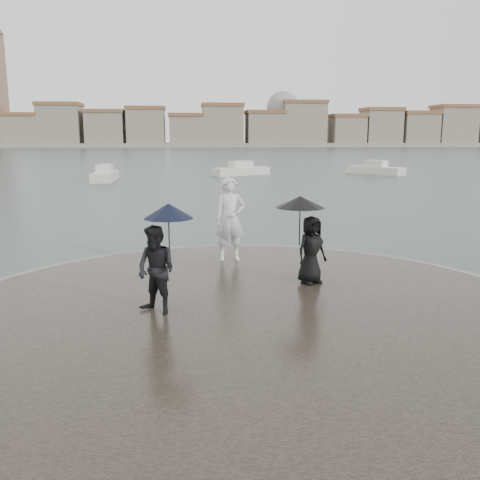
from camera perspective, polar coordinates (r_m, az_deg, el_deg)
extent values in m
plane|color=#2B3835|center=(7.26, 4.21, -18.85)|extent=(400.00, 400.00, 0.00)
cylinder|color=gray|center=(10.35, 0.77, -8.42)|extent=(12.50, 12.50, 0.32)
cylinder|color=#2D261E|center=(10.34, 0.77, -8.31)|extent=(11.90, 11.90, 0.36)
imported|color=silver|center=(14.03, -1.06, 2.24)|extent=(0.81, 0.54, 2.19)
imported|color=black|center=(9.98, -8.94, -3.16)|extent=(1.01, 0.99, 1.64)
cylinder|color=black|center=(9.95, -7.56, -0.05)|extent=(0.02, 0.02, 0.90)
cone|color=black|center=(9.86, -7.64, 3.09)|extent=(0.94, 0.94, 0.28)
imported|color=black|center=(11.97, 7.60, -1.05)|extent=(0.88, 0.77, 1.51)
cylinder|color=black|center=(11.91, 6.38, 1.58)|extent=(0.02, 0.02, 0.90)
cone|color=black|center=(11.83, 6.44, 4.06)|extent=(1.11, 1.11, 0.26)
cube|color=gray|center=(169.21, -5.73, 10.06)|extent=(260.00, 20.00, 1.20)
cube|color=gray|center=(172.66, -22.17, 10.62)|extent=(10.00, 10.00, 9.00)
cube|color=brown|center=(172.75, -22.30, 12.28)|extent=(10.60, 10.60, 1.00)
cube|color=gray|center=(170.02, -18.58, 11.37)|extent=(12.00, 10.00, 12.00)
cube|color=brown|center=(170.23, -18.72, 13.56)|extent=(12.60, 10.60, 1.00)
cube|color=gray|center=(167.75, -14.14, 11.28)|extent=(11.00, 10.00, 10.00)
cube|color=brown|center=(167.88, -14.23, 13.16)|extent=(11.60, 10.60, 1.00)
cube|color=gray|center=(166.54, -9.97, 11.62)|extent=(11.00, 10.00, 11.00)
cube|color=brown|center=(166.72, -10.04, 13.68)|extent=(11.60, 10.60, 1.00)
cube|color=gray|center=(166.19, -5.75, 11.39)|extent=(10.00, 10.00, 9.00)
cube|color=brown|center=(166.29, -5.78, 13.11)|extent=(10.60, 10.60, 1.00)
cube|color=gray|center=(166.64, -1.89, 11.95)|extent=(12.00, 10.00, 12.00)
cube|color=brown|center=(166.86, -1.90, 14.18)|extent=(12.60, 10.60, 1.00)
cube|color=gray|center=(168.08, 2.63, 11.60)|extent=(11.00, 10.00, 10.00)
cube|color=brown|center=(168.21, 2.65, 13.47)|extent=(11.60, 10.60, 1.00)
cube|color=gray|center=(170.31, 6.72, 12.03)|extent=(13.00, 10.00, 13.00)
cube|color=brown|center=(170.57, 6.77, 14.38)|extent=(13.60, 10.60, 1.00)
cube|color=gray|center=(173.88, 11.30, 11.22)|extent=(10.00, 10.00, 9.00)
cube|color=brown|center=(173.98, 11.36, 12.86)|extent=(10.60, 10.60, 1.00)
cube|color=gray|center=(177.44, 14.77, 11.39)|extent=(11.00, 10.00, 11.00)
cube|color=brown|center=(177.60, 14.87, 13.32)|extent=(11.60, 10.60, 1.00)
cube|color=gray|center=(181.98, 18.37, 11.02)|extent=(11.00, 10.00, 10.00)
cube|color=brown|center=(182.11, 18.47, 12.75)|extent=(11.60, 10.60, 1.00)
cube|color=gray|center=(187.20, 21.80, 11.09)|extent=(12.00, 10.00, 12.00)
cube|color=brown|center=(187.40, 21.94, 13.07)|extent=(12.60, 10.60, 1.00)
sphere|color=gray|center=(171.25, 4.59, 13.91)|extent=(10.00, 10.00, 10.00)
cube|color=beige|center=(49.38, 0.09, 7.22)|extent=(5.61, 4.00, 0.90)
cube|color=beige|center=(49.34, 0.09, 7.92)|extent=(2.33, 2.00, 0.90)
cube|color=beige|center=(44.73, -14.18, 6.48)|extent=(1.60, 5.50, 0.90)
cube|color=beige|center=(44.69, -14.22, 7.24)|extent=(1.20, 2.00, 0.90)
cube|color=beige|center=(52.10, 14.21, 7.09)|extent=(4.73, 5.26, 0.90)
cube|color=beige|center=(52.07, 14.24, 7.75)|extent=(2.20, 2.31, 0.90)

